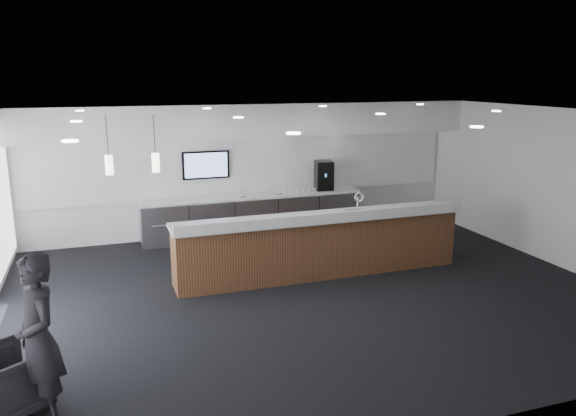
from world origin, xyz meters
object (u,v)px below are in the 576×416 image
object	(u,v)px
service_counter	(320,244)
armchair	(4,382)
coffee_machine	(324,175)
lounge_guest	(39,339)

from	to	relation	value
service_counter	armchair	world-z (taller)	service_counter
coffee_machine	armchair	xyz separation A→B (m)	(-6.15, -5.88, -0.93)
armchair	lounge_guest	world-z (taller)	lounge_guest
lounge_guest	armchair	bearing A→B (deg)	-144.20
coffee_machine	lounge_guest	xyz separation A→B (m)	(-5.73, -6.15, -0.37)
lounge_guest	coffee_machine	bearing A→B (deg)	115.15
service_counter	coffee_machine	size ratio (longest dim) A/B	7.84
coffee_machine	lounge_guest	distance (m)	8.41
service_counter	coffee_machine	xyz separation A→B (m)	(1.27, 2.91, 0.72)
coffee_machine	lounge_guest	world-z (taller)	lounge_guest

